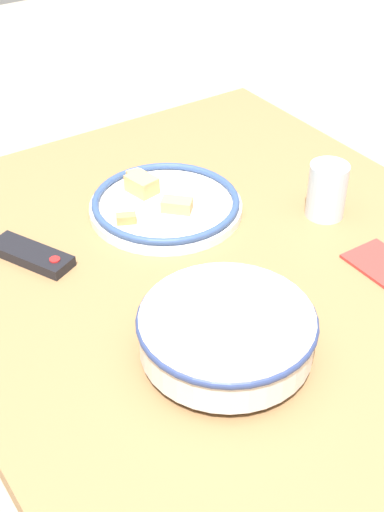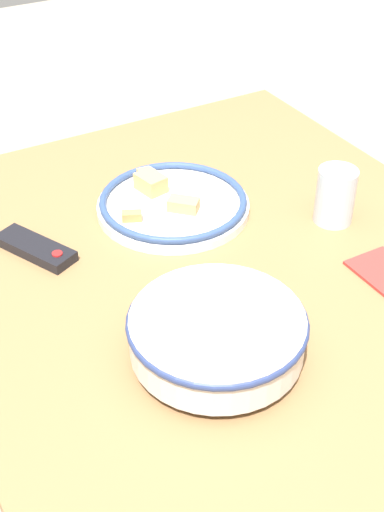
{
  "view_description": "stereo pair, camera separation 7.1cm",
  "coord_description": "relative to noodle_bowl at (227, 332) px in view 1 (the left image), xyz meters",
  "views": [
    {
      "loc": [
        -0.77,
        0.61,
        1.51
      ],
      "look_at": [
        0.06,
        0.06,
        0.77
      ],
      "focal_mm": 50.0,
      "sensor_mm": 36.0,
      "label": 1
    },
    {
      "loc": [
        -0.8,
        0.55,
        1.51
      ],
      "look_at": [
        0.06,
        0.06,
        0.77
      ],
      "focal_mm": 50.0,
      "sensor_mm": 36.0,
      "label": 2
    }
  ],
  "objects": [
    {
      "name": "food_plate",
      "position": [
        0.4,
        -0.14,
        -0.03
      ],
      "size": [
        0.3,
        0.3,
        0.05
      ],
      "color": "white",
      "rests_on": "dining_table"
    },
    {
      "name": "noodle_bowl",
      "position": [
        0.0,
        0.0,
        0.0
      ],
      "size": [
        0.27,
        0.27,
        0.08
      ],
      "color": "silver",
      "rests_on": "dining_table"
    },
    {
      "name": "drinking_glass",
      "position": [
        0.21,
        -0.39,
        0.01
      ],
      "size": [
        0.08,
        0.08,
        0.11
      ],
      "color": "silver",
      "rests_on": "dining_table"
    },
    {
      "name": "dining_table",
      "position": [
        0.14,
        -0.13,
        -0.13
      ],
      "size": [
        1.31,
        1.0,
        0.73
      ],
      "color": "olive",
      "rests_on": "ground_plane"
    },
    {
      "name": "tv_remote",
      "position": [
        0.39,
        0.15,
        -0.04
      ],
      "size": [
        0.17,
        0.12,
        0.02
      ],
      "rotation": [
        0.0,
        0.0,
        2.01
      ],
      "color": "black",
      "rests_on": "dining_table"
    }
  ]
}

